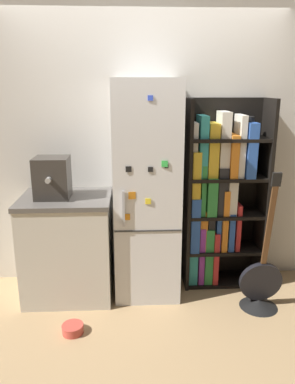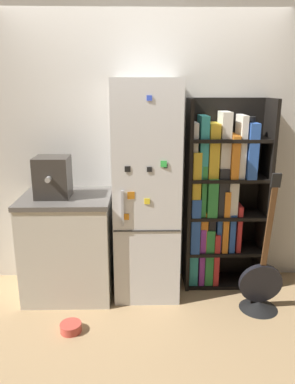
% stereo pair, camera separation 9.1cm
% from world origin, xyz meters
% --- Properties ---
extents(ground_plane, '(16.00, 16.00, 0.00)m').
position_xyz_m(ground_plane, '(0.00, 0.00, 0.00)').
color(ground_plane, tan).
extents(wall_back, '(8.00, 0.05, 2.60)m').
position_xyz_m(wall_back, '(0.00, 0.47, 1.30)').
color(wall_back, silver).
rests_on(wall_back, ground_plane).
extents(refrigerator, '(0.57, 0.60, 1.92)m').
position_xyz_m(refrigerator, '(-0.00, 0.16, 0.96)').
color(refrigerator, silver).
rests_on(refrigerator, ground_plane).
extents(bookshelf, '(0.74, 0.35, 1.75)m').
position_xyz_m(bookshelf, '(0.67, 0.30, 0.85)').
color(bookshelf, black).
rests_on(bookshelf, ground_plane).
extents(kitchen_counter, '(0.78, 0.64, 0.93)m').
position_xyz_m(kitchen_counter, '(-0.71, 0.14, 0.47)').
color(kitchen_counter, beige).
rests_on(kitchen_counter, ground_plane).
extents(espresso_machine, '(0.29, 0.32, 0.35)m').
position_xyz_m(espresso_machine, '(-0.80, 0.11, 1.11)').
color(espresso_machine, '#38332D').
rests_on(espresso_machine, kitchen_counter).
extents(guitar, '(0.36, 0.33, 1.23)m').
position_xyz_m(guitar, '(0.96, -0.19, 0.17)').
color(guitar, black).
rests_on(guitar, ground_plane).
extents(pet_bowl, '(0.17, 0.17, 0.07)m').
position_xyz_m(pet_bowl, '(-0.60, -0.47, 0.04)').
color(pet_bowl, '#D84C3F').
rests_on(pet_bowl, ground_plane).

